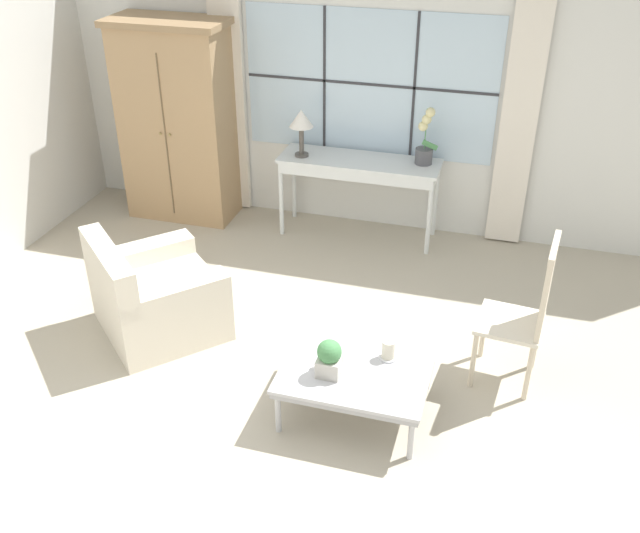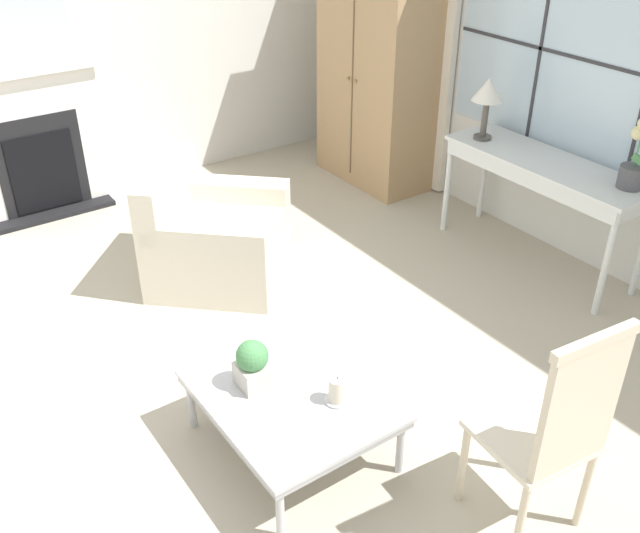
% 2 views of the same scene
% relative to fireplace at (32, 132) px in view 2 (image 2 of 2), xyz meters
% --- Properties ---
extents(ground_plane, '(14.00, 14.00, 0.00)m').
position_rel_fireplace_xyz_m(ground_plane, '(2.91, 0.00, -0.69)').
color(ground_plane, '#B2A893').
extents(wall_back_windowed, '(7.20, 0.14, 2.80)m').
position_rel_fireplace_xyz_m(wall_back_windowed, '(2.91, 3.03, 0.69)').
color(wall_back_windowed, silver).
rests_on(wall_back_windowed, ground_plane).
extents(wall_left, '(0.06, 7.20, 2.80)m').
position_rel_fireplace_xyz_m(wall_left, '(-0.12, 0.60, 0.71)').
color(wall_left, silver).
rests_on(wall_left, ground_plane).
extents(fireplace, '(0.34, 1.18, 2.05)m').
position_rel_fireplace_xyz_m(fireplace, '(0.00, 0.00, 0.00)').
color(fireplace, black).
rests_on(fireplace, ground_plane).
extents(armoire, '(1.14, 0.60, 1.98)m').
position_rel_fireplace_xyz_m(armoire, '(1.06, 2.68, 0.30)').
color(armoire, tan).
rests_on(armoire, ground_plane).
extents(console_table, '(1.53, 0.48, 0.79)m').
position_rel_fireplace_xyz_m(console_table, '(2.91, 2.70, 0.01)').
color(console_table, silver).
rests_on(console_table, ground_plane).
extents(table_lamp, '(0.23, 0.23, 0.45)m').
position_rel_fireplace_xyz_m(table_lamp, '(2.36, 2.64, 0.44)').
color(table_lamp, '#4C4742').
rests_on(table_lamp, console_table).
extents(potted_orchid, '(0.21, 0.16, 0.54)m').
position_rel_fireplace_xyz_m(potted_orchid, '(3.50, 2.78, 0.30)').
color(potted_orchid, '#4C4C51').
rests_on(potted_orchid, console_table).
extents(armchair_upholstered, '(1.25, 1.25, 0.82)m').
position_rel_fireplace_xyz_m(armchair_upholstered, '(1.76, 0.69, -0.41)').
color(armchair_upholstered, beige).
rests_on(armchair_upholstered, ground_plane).
extents(side_chair_wooden, '(0.48, 0.48, 1.14)m').
position_rel_fireplace_xyz_m(side_chair_wooden, '(4.55, 0.82, -0.06)').
color(side_chair_wooden, beige).
rests_on(side_chair_wooden, ground_plane).
extents(coffee_table, '(0.98, 0.79, 0.37)m').
position_rel_fireplace_xyz_m(coffee_table, '(3.50, 0.20, -0.37)').
color(coffee_table, '#BCBCC1').
rests_on(coffee_table, ground_plane).
extents(potted_plant_small, '(0.16, 0.16, 0.26)m').
position_rel_fireplace_xyz_m(potted_plant_small, '(3.34, 0.08, -0.19)').
color(potted_plant_small, '#BCB7AD').
rests_on(potted_plant_small, coffee_table).
extents(pillar_candle, '(0.12, 0.12, 0.15)m').
position_rel_fireplace_xyz_m(pillar_candle, '(3.68, 0.35, -0.26)').
color(pillar_candle, silver).
rests_on(pillar_candle, coffee_table).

